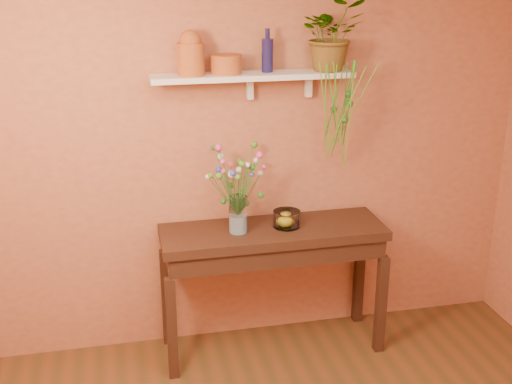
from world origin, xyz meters
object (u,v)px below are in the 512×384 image
sideboard (273,246)px  blue_bottle (267,54)px  spider_plant (332,35)px  terracotta_jug (191,54)px  bouquet (237,174)px  glass_bowl (287,219)px  glass_vase (238,217)px

sideboard → blue_bottle: (-0.01, 0.15, 1.26)m
sideboard → spider_plant: 1.45m
terracotta_jug → blue_bottle: bearing=4.6°
sideboard → spider_plant: spider_plant is taller
spider_plant → bouquet: 1.08m
terracotta_jug → bouquet: terracotta_jug is taller
terracotta_jug → spider_plant: (0.91, 0.02, 0.09)m
terracotta_jug → glass_bowl: terracotta_jug is taller
sideboard → blue_bottle: blue_bottle is taller
blue_bottle → glass_vase: bearing=-143.7°
terracotta_jug → glass_vase: 1.09m
glass_vase → terracotta_jug: bearing=153.5°
blue_bottle → glass_vase: (-0.23, -0.17, -1.02)m
blue_bottle → glass_bowl: bearing=-53.6°
terracotta_jug → glass_vase: (0.26, -0.13, -1.05)m
bouquet → terracotta_jug: bearing=158.6°
glass_vase → bouquet: size_ratio=0.52×
spider_plant → glass_bowl: 1.24m
blue_bottle → bouquet: size_ratio=0.56×
sideboard → glass_bowl: bearing=3.8°
glass_bowl → glass_vase: bearing=-175.6°
terracotta_jug → blue_bottle: 0.49m
bouquet → glass_bowl: 0.48m
bouquet → glass_bowl: (0.34, -0.00, -0.35)m
glass_bowl → terracotta_jug: bearing=170.1°
spider_plant → terracotta_jug: bearing=-178.6°
sideboard → terracotta_jug: size_ratio=5.42×
sideboard → terracotta_jug: terracotta_jug is taller
sideboard → blue_bottle: bearing=94.3°
spider_plant → sideboard: bearing=-162.1°
blue_bottle → glass_vase: size_ratio=1.09×
sideboard → bouquet: bearing=178.2°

